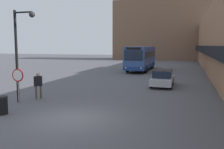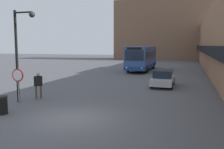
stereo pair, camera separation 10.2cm
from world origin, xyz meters
The scene contains 8 objects.
ground_plane centered at (0.00, 0.00, 0.00)m, with size 160.00×160.00×0.00m, color #515156.
building_backdrop_far centered at (0.00, 53.93, 7.33)m, with size 26.00×8.00×14.66m.
city_bus centered at (-1.07, 24.30, 1.81)m, with size 2.69×10.61×3.36m.
parked_car_front centered at (3.20, 11.18, 0.70)m, with size 1.81×4.27×1.40m.
stop_sign centered at (-4.29, 1.55, 1.57)m, with size 0.76×0.08×2.17m.
street_lamp centered at (-4.58, 2.29, 3.56)m, with size 1.46×0.36×5.66m.
pedestrian centered at (-4.21, 3.47, 1.06)m, with size 0.46×0.50×1.76m.
trash_bin centered at (-3.85, -0.36, 0.48)m, with size 0.59×0.59×0.95m.
Camera 2 is at (5.30, -10.71, 3.53)m, focal length 40.00 mm.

